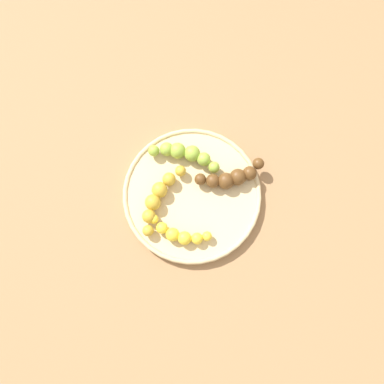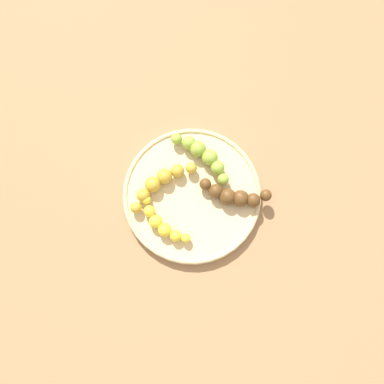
# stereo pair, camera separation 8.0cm
# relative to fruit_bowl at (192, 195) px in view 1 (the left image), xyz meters

# --- Properties ---
(ground_plane) EXTENTS (2.40, 2.40, 0.00)m
(ground_plane) POSITION_rel_fruit_bowl_xyz_m (0.00, 0.00, -0.01)
(ground_plane) COLOR #936D47
(fruit_bowl) EXTENTS (0.29, 0.29, 0.02)m
(fruit_bowl) POSITION_rel_fruit_bowl_xyz_m (0.00, 0.00, 0.00)
(fruit_bowl) COLOR #D1B784
(fruit_bowl) RESTS_ON ground_plane
(banana_overripe) EXTENTS (0.15, 0.05, 0.03)m
(banana_overripe) POSITION_rel_fruit_bowl_xyz_m (0.09, 0.01, 0.02)
(banana_overripe) COLOR #593819
(banana_overripe) RESTS_ON fruit_bowl
(banana_green) EXTENTS (0.13, 0.10, 0.03)m
(banana_green) POSITION_rel_fruit_bowl_xyz_m (0.01, 0.08, 0.02)
(banana_green) COLOR #8CAD38
(banana_green) RESTS_ON fruit_bowl
(banana_spotted) EXTENTS (0.12, 0.12, 0.03)m
(banana_spotted) POSITION_rel_fruit_bowl_xyz_m (-0.07, 0.01, 0.02)
(banana_spotted) COLOR gold
(banana_spotted) RESTS_ON fruit_bowl
(banana_yellow) EXTENTS (0.11, 0.09, 0.03)m
(banana_yellow) POSITION_rel_fruit_bowl_xyz_m (-0.05, -0.07, 0.02)
(banana_yellow) COLOR yellow
(banana_yellow) RESTS_ON fruit_bowl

